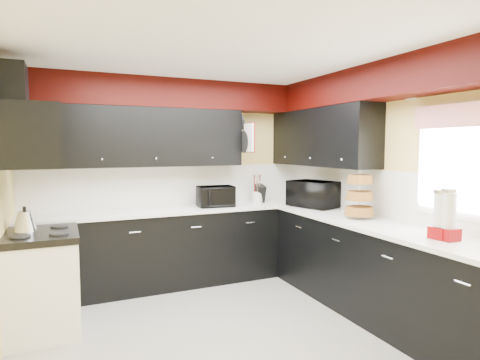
{
  "coord_description": "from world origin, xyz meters",
  "views": [
    {
      "loc": [
        -1.3,
        -3.24,
        1.69
      ],
      "look_at": [
        0.49,
        0.8,
        1.32
      ],
      "focal_mm": 30.0,
      "sensor_mm": 36.0,
      "label": 1
    }
  ],
  "objects_px": {
    "utensil_crock": "(257,197)",
    "knife_block": "(260,194)",
    "toaster_oven": "(216,196)",
    "kettle": "(25,221)",
    "microwave": "(314,194)"
  },
  "relations": [
    {
      "from": "toaster_oven",
      "to": "microwave",
      "type": "height_order",
      "value": "microwave"
    },
    {
      "from": "kettle",
      "to": "utensil_crock",
      "type": "bearing_deg",
      "value": 13.69
    },
    {
      "from": "toaster_oven",
      "to": "knife_block",
      "type": "height_order",
      "value": "toaster_oven"
    },
    {
      "from": "toaster_oven",
      "to": "kettle",
      "type": "height_order",
      "value": "toaster_oven"
    },
    {
      "from": "toaster_oven",
      "to": "microwave",
      "type": "bearing_deg",
      "value": -20.29
    },
    {
      "from": "toaster_oven",
      "to": "knife_block",
      "type": "relative_size",
      "value": 1.86
    },
    {
      "from": "toaster_oven",
      "to": "utensil_crock",
      "type": "height_order",
      "value": "toaster_oven"
    },
    {
      "from": "microwave",
      "to": "utensil_crock",
      "type": "bearing_deg",
      "value": 20.57
    },
    {
      "from": "utensil_crock",
      "to": "knife_block",
      "type": "relative_size",
      "value": 0.63
    },
    {
      "from": "toaster_oven",
      "to": "utensil_crock",
      "type": "distance_m",
      "value": 0.62
    },
    {
      "from": "utensil_crock",
      "to": "toaster_oven",
      "type": "bearing_deg",
      "value": -172.96
    },
    {
      "from": "utensil_crock",
      "to": "kettle",
      "type": "relative_size",
      "value": 0.75
    },
    {
      "from": "knife_block",
      "to": "utensil_crock",
      "type": "bearing_deg",
      "value": -161.36
    },
    {
      "from": "kettle",
      "to": "knife_block",
      "type": "bearing_deg",
      "value": 13.76
    },
    {
      "from": "microwave",
      "to": "utensil_crock",
      "type": "xyz_separation_m",
      "value": [
        -0.49,
        0.61,
        -0.09
      ]
    }
  ]
}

